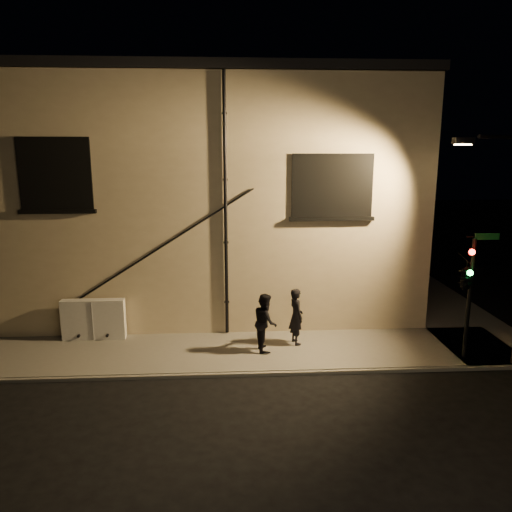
{
  "coord_description": "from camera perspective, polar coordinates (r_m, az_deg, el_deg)",
  "views": [
    {
      "loc": [
        -1.78,
        -12.8,
        6.21
      ],
      "look_at": [
        -0.9,
        1.8,
        2.99
      ],
      "focal_mm": 35.0,
      "sensor_mm": 36.0,
      "label": 1
    }
  ],
  "objects": [
    {
      "name": "ground",
      "position": [
        14.34,
        4.15,
        -13.29
      ],
      "size": [
        90.0,
        90.0,
        0.0
      ],
      "primitive_type": "plane",
      "color": "black"
    },
    {
      "name": "sidewalk",
      "position": [
        18.5,
        6.15,
        -7.09
      ],
      "size": [
        21.0,
        16.0,
        0.12
      ],
      "color": "slate",
      "rests_on": "ground"
    },
    {
      "name": "building",
      "position": [
        21.91,
        -6.67,
        7.59
      ],
      "size": [
        16.2,
        12.23,
        8.8
      ],
      "color": "beige",
      "rests_on": "ground"
    },
    {
      "name": "utility_cabinet",
      "position": [
        16.98,
        -18.06,
        -6.89
      ],
      "size": [
        2.0,
        0.34,
        1.31
      ],
      "primitive_type": "cube",
      "color": "silver",
      "rests_on": "sidewalk"
    },
    {
      "name": "pedestrian_a",
      "position": [
        15.76,
        4.6,
        -6.88
      ],
      "size": [
        0.58,
        0.74,
        1.79
      ],
      "primitive_type": "imported",
      "rotation": [
        0.0,
        0.0,
        1.83
      ],
      "color": "black",
      "rests_on": "sidewalk"
    },
    {
      "name": "pedestrian_b",
      "position": [
        15.25,
        1.07,
        -7.55
      ],
      "size": [
        0.73,
        0.91,
        1.77
      ],
      "primitive_type": "imported",
      "rotation": [
        0.0,
        0.0,
        1.64
      ],
      "color": "black",
      "rests_on": "sidewalk"
    },
    {
      "name": "traffic_signal",
      "position": [
        15.33,
        22.91,
        -2.13
      ],
      "size": [
        1.38,
        2.19,
        3.71
      ],
      "color": "black",
      "rests_on": "sidewalk"
    }
  ]
}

